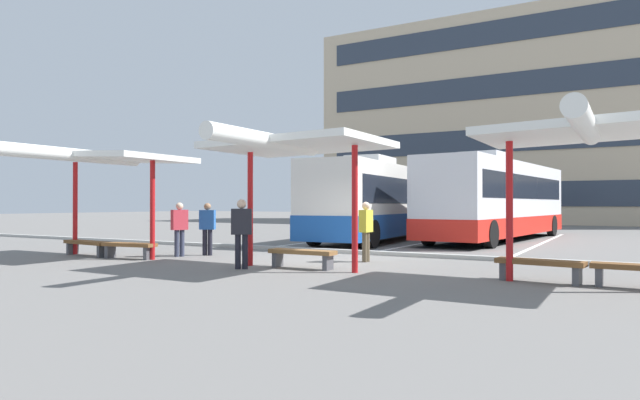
{
  "coord_description": "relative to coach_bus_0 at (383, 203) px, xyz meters",
  "views": [
    {
      "loc": [
        7.19,
        -13.51,
        1.55
      ],
      "look_at": [
        -2.68,
        3.86,
        1.7
      ],
      "focal_mm": 30.73,
      "sensor_mm": 36.0,
      "label": 1
    }
  ],
  "objects": [
    {
      "name": "bench_3",
      "position": [
        7.74,
        -10.32,
        -1.26
      ],
      "size": [
        1.72,
        0.62,
        0.45
      ],
      "color": "brown",
      "rests_on": "ground"
    },
    {
      "name": "bench_0",
      "position": [
        -4.87,
        -11.1,
        -1.25
      ],
      "size": [
        2.0,
        0.65,
        0.45
      ],
      "color": "brown",
      "rests_on": "ground"
    },
    {
      "name": "bench_2",
      "position": [
        2.42,
        -10.65,
        -1.25
      ],
      "size": [
        1.72,
        0.42,
        0.45
      ],
      "color": "brown",
      "rests_on": "ground"
    },
    {
      "name": "ground_plane",
      "position": [
        2.13,
        -8.4,
        -1.59
      ],
      "size": [
        160.0,
        160.0,
        0.0
      ],
      "primitive_type": "plane",
      "color": "slate"
    },
    {
      "name": "waiting_passenger_3",
      "position": [
        -1.82,
        -9.21,
        -0.69
      ],
      "size": [
        0.51,
        0.39,
        1.58
      ],
      "color": "black",
      "rests_on": "ground"
    },
    {
      "name": "waiting_passenger_0",
      "position": [
        1.22,
        -11.47,
        -0.63
      ],
      "size": [
        0.52,
        0.45,
        1.67
      ],
      "color": "black",
      "rests_on": "ground"
    },
    {
      "name": "coach_bus_1",
      "position": [
        4.35,
        2.42,
        0.1
      ],
      "size": [
        3.82,
        12.64,
        3.65
      ],
      "color": "silver",
      "rests_on": "ground"
    },
    {
      "name": "waiting_shelter_2",
      "position": [
        8.64,
        -10.7,
        1.27
      ],
      "size": [
        3.91,
        4.72,
        3.09
      ],
      "color": "red",
      "rests_on": "ground"
    },
    {
      "name": "waiting_passenger_2",
      "position": [
        3.13,
        -8.53,
        -0.67
      ],
      "size": [
        0.22,
        0.47,
        1.61
      ],
      "color": "brown",
      "rests_on": "ground"
    },
    {
      "name": "waiting_passenger_1",
      "position": [
        -2.28,
        -9.92,
        -0.68
      ],
      "size": [
        0.38,
        0.51,
        1.6
      ],
      "color": "#33384C",
      "rests_on": "ground"
    },
    {
      "name": "bench_1",
      "position": [
        -3.07,
        -11.09,
        -1.26
      ],
      "size": [
        1.72,
        0.63,
        0.45
      ],
      "color": "brown",
      "rests_on": "ground"
    },
    {
      "name": "lane_stripe_2",
      "position": [
        6.26,
        1.48,
        -1.59
      ],
      "size": [
        0.16,
        14.0,
        0.01
      ],
      "primitive_type": "cube",
      "color": "white",
      "rests_on": "ground"
    },
    {
      "name": "waiting_shelter_1",
      "position": [
        2.42,
        -11.04,
        1.3
      ],
      "size": [
        3.94,
        4.84,
        3.12
      ],
      "color": "red",
      "rests_on": "ground"
    },
    {
      "name": "coach_bus_0",
      "position": [
        0.0,
        0.0,
        0.0
      ],
      "size": [
        3.25,
        12.19,
        3.49
      ],
      "color": "silver",
      "rests_on": "ground"
    },
    {
      "name": "terminal_building",
      "position": [
        2.16,
        27.57,
        6.86
      ],
      "size": [
        34.4,
        11.83,
        19.62
      ],
      "color": "#C6B293",
      "rests_on": "ground"
    },
    {
      "name": "waiting_shelter_0",
      "position": [
        -3.97,
        -11.22,
        1.27
      ],
      "size": [
        4.34,
        4.87,
        3.11
      ],
      "color": "red",
      "rests_on": "ground"
    },
    {
      "name": "lane_stripe_1",
      "position": [
        2.13,
        1.48,
        -1.59
      ],
      "size": [
        0.16,
        14.0,
        0.01
      ],
      "primitive_type": "cube",
      "color": "white",
      "rests_on": "ground"
    },
    {
      "name": "lane_stripe_0",
      "position": [
        -2.01,
        1.48,
        -1.59
      ],
      "size": [
        0.16,
        14.0,
        0.01
      ],
      "primitive_type": "cube",
      "color": "white",
      "rests_on": "ground"
    },
    {
      "name": "platform_kerb",
      "position": [
        2.13,
        -6.55,
        -1.53
      ],
      "size": [
        44.0,
        0.24,
        0.12
      ],
      "primitive_type": "cube",
      "color": "#ADADA8",
      "rests_on": "ground"
    }
  ]
}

